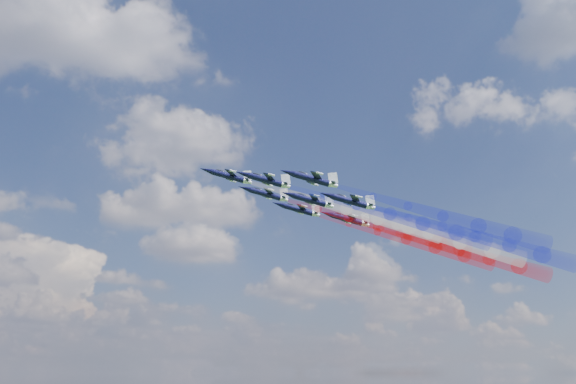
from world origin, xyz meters
name	(u,v)px	position (x,y,z in m)	size (l,w,h in m)	color
jet_lead	(228,176)	(-17.90, -9.36, 167.17)	(10.81, 13.51, 3.60)	black
trail_lead	(346,209)	(10.50, -16.04, 159.44)	(4.50, 48.43, 4.50)	white
jet_inner_left	(266,180)	(-11.29, -19.68, 163.92)	(10.81, 13.51, 3.60)	black
trail_inner_left	(390,215)	(17.11, -26.37, 156.18)	(4.50, 48.43, 4.50)	#1A24E2
jet_inner_right	(266,194)	(-7.00, -4.79, 164.71)	(10.81, 13.51, 3.60)	black
trail_inner_right	(379,226)	(21.40, -11.47, 156.97)	(4.50, 48.43, 4.50)	red
jet_outer_left	(312,179)	(-3.94, -30.90, 161.72)	(10.81, 13.51, 3.60)	black
trail_outer_left	(443,216)	(24.46, -37.58, 153.99)	(4.50, 48.43, 4.50)	#1A24E2
jet_center_third	(310,200)	(1.35, -15.04, 161.23)	(10.81, 13.51, 3.60)	black
trail_center_third	(429,233)	(29.75, -21.72, 153.50)	(4.50, 48.43, 4.50)	white
jet_outer_right	(298,210)	(3.86, 1.14, 162.78)	(10.81, 13.51, 3.60)	black
trail_outer_right	(406,240)	(32.26, -5.54, 155.05)	(4.50, 48.43, 4.50)	red
jet_rear_left	(350,201)	(7.08, -26.27, 158.66)	(10.81, 13.51, 3.60)	black
trail_rear_left	(476,236)	(35.48, -32.95, 150.93)	(4.50, 48.43, 4.50)	#1A24E2
jet_rear_right	(347,219)	(13.93, -8.39, 158.78)	(10.81, 13.51, 3.60)	black
trail_rear_right	(459,250)	(42.33, -15.08, 151.05)	(4.50, 48.43, 4.50)	red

